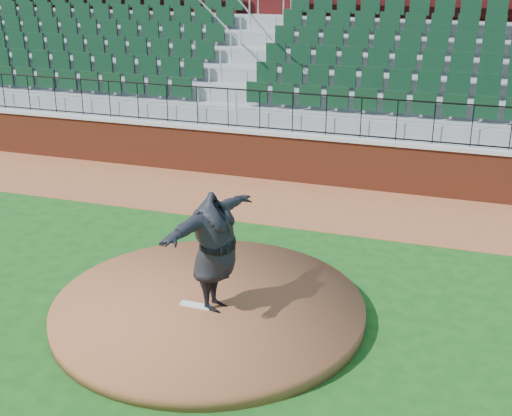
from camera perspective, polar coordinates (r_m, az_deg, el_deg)
The scene contains 10 objects.
ground at distance 11.81m, azimuth -2.35°, elevation -8.38°, with size 90.00×90.00×0.00m, color #154814.
warning_track at distance 16.50m, azimuth 4.32°, elevation 0.35°, with size 34.00×3.20×0.01m, color brown.
field_wall at distance 17.79m, azimuth 5.67°, elevation 3.85°, with size 34.00×0.35×1.20m, color maroon.
wall_cap at distance 17.61m, azimuth 5.74°, elevation 5.87°, with size 34.00×0.45×0.10m, color #B7B7B7.
wall_railing at distance 17.48m, azimuth 5.81°, elevation 7.62°, with size 34.00×0.05×1.00m, color black, non-canonical shape.
seating_stands at distance 19.99m, azimuth 7.67°, elevation 10.66°, with size 34.00×5.10×4.60m, color gray, non-canonical shape.
concourse_wall at distance 22.65m, azimuth 9.16°, elevation 12.91°, with size 34.00×0.50×5.50m, color maroon.
pitchers_mound at distance 11.60m, azimuth -3.92°, elevation -8.28°, with size 5.15×5.15×0.25m, color brown.
pitching_rubber at distance 11.42m, azimuth -4.99°, elevation -7.98°, with size 0.52×0.13×0.03m, color white.
pitcher at distance 10.91m, azimuth -3.42°, elevation -3.62°, with size 2.45×0.67×1.99m, color black.
Camera 1 is at (3.74, -9.61, 5.75)m, focal length 48.56 mm.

